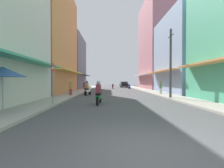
% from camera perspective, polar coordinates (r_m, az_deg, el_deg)
% --- Properties ---
extents(ground_plane, '(107.41, 107.41, 0.00)m').
position_cam_1_polar(ground_plane, '(24.16, 1.06, -2.72)').
color(ground_plane, '#4C4C4F').
extents(sidewalk_left, '(2.08, 56.82, 0.12)m').
position_cam_1_polar(sidewalk_left, '(24.51, -11.28, -2.54)').
color(sidewalk_left, '#ADA89E').
rests_on(sidewalk_left, ground).
extents(sidewalk_right, '(2.08, 56.82, 0.12)m').
position_cam_1_polar(sidewalk_right, '(24.91, 13.20, -2.49)').
color(sidewalk_right, '#ADA89E').
rests_on(sidewalk_right, ground).
extents(building_left_mid, '(7.05, 12.85, 14.10)m').
position_cam_1_polar(building_left_mid, '(24.75, -21.46, 13.72)').
color(building_left_mid, '#D88C4C').
rests_on(building_left_mid, ground).
extents(building_left_far, '(7.05, 11.00, 10.67)m').
position_cam_1_polar(building_left_far, '(36.48, -14.48, 6.87)').
color(building_left_far, slate).
rests_on(building_left_far, ground).
extents(building_right_mid, '(7.05, 10.42, 9.99)m').
position_cam_1_polar(building_right_mid, '(24.33, 23.97, 9.01)').
color(building_right_mid, '#8CA5CC').
rests_on(building_right_mid, ground).
extents(building_right_far, '(7.05, 13.36, 17.71)m').
position_cam_1_polar(building_right_far, '(36.70, 15.37, 12.39)').
color(building_right_far, '#B7727F').
rests_on(building_right_far, ground).
extents(motorbike_orange, '(0.55, 1.81, 1.58)m').
position_cam_1_polar(motorbike_orange, '(26.65, -4.76, -0.86)').
color(motorbike_orange, black).
rests_on(motorbike_orange, ground).
extents(motorbike_blue, '(0.55, 1.81, 0.96)m').
position_cam_1_polar(motorbike_blue, '(34.51, 5.68, -0.79)').
color(motorbike_blue, black).
rests_on(motorbike_blue, ground).
extents(motorbike_white, '(0.68, 1.77, 1.58)m').
position_cam_1_polar(motorbike_white, '(18.61, -8.18, -1.65)').
color(motorbike_white, black).
rests_on(motorbike_white, ground).
extents(motorbike_red, '(0.55, 1.81, 0.96)m').
position_cam_1_polar(motorbike_red, '(34.58, 0.28, -0.78)').
color(motorbike_red, black).
rests_on(motorbike_red, ground).
extents(motorbike_green, '(0.55, 1.81, 1.58)m').
position_cam_1_polar(motorbike_green, '(11.34, -4.42, -3.30)').
color(motorbike_green, black).
rests_on(motorbike_green, ground).
extents(parked_car, '(1.93, 4.17, 1.45)m').
position_cam_1_polar(parked_car, '(42.34, 3.98, -0.15)').
color(parked_car, black).
rests_on(parked_car, ground).
extents(pedestrian_foreground, '(0.44, 0.44, 1.63)m').
position_cam_1_polar(pedestrian_foreground, '(31.08, -9.28, -0.22)').
color(pedestrian_foreground, '#99333F').
rests_on(pedestrian_foreground, ground).
extents(pedestrian_crossing, '(0.34, 0.34, 1.59)m').
position_cam_1_polar(pedestrian_crossing, '(20.58, 15.99, -1.19)').
color(pedestrian_crossing, beige).
rests_on(pedestrian_crossing, ground).
extents(pedestrian_far, '(0.44, 0.44, 1.73)m').
position_cam_1_polar(pedestrian_far, '(17.58, -13.69, -0.94)').
color(pedestrian_far, '#99333F').
rests_on(pedestrian_far, ground).
extents(vendor_umbrella, '(1.98, 1.98, 2.20)m').
position_cam_1_polar(vendor_umbrella, '(9.16, -32.81, 3.48)').
color(vendor_umbrella, '#99999E').
rests_on(vendor_umbrella, ground).
extents(utility_pole, '(0.20, 1.20, 6.06)m').
position_cam_1_polar(utility_pole, '(15.71, 19.04, 6.61)').
color(utility_pole, '#4C4C4F').
rests_on(utility_pole, ground).
extents(street_sign_no_entry, '(0.07, 0.60, 2.65)m').
position_cam_1_polar(street_sign_no_entry, '(11.00, -19.22, 1.81)').
color(street_sign_no_entry, gray).
rests_on(street_sign_no_entry, ground).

